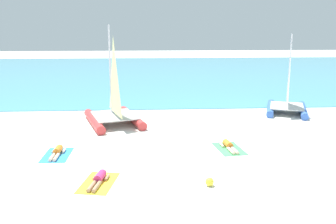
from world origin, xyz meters
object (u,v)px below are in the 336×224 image
Objects in this scene: towel_left at (57,155)px; beach_ball at (210,182)px; towel_middle at (98,183)px; sunbather_right at (229,146)px; sailboat_red at (114,110)px; sailboat_blue at (287,102)px; towel_right at (229,149)px; sunbather_left at (57,152)px; sunbather_middle at (99,179)px.

towel_left is 6.38× the size of beach_ball.
towel_middle is 3.93m from beach_ball.
towel_middle is at bearing -154.95° from sunbather_right.
sailboat_red is at bearing 133.42° from sunbather_right.
sailboat_blue reaches higher than sunbather_right.
towel_right is (5.46, 3.35, 0.00)m from towel_middle.
sailboat_blue is 12.54m from beach_ball.
sailboat_red is at bearing 68.08° from sunbather_left.
towel_right is at bearing -108.04° from sailboat_blue.
sailboat_red reaches higher than beach_ball.
sailboat_blue is at bearing 43.22° from towel_middle.
sailboat_blue is 11.00m from sailboat_red.
towel_middle is at bearing -116.79° from sailboat_blue.
towel_left is (-2.03, -5.02, -0.82)m from sailboat_red.
beach_ball is at bearing -29.93° from sunbather_left.
sunbather_middle is at bearing -116.94° from sailboat_blue.
towel_left is at bearing 136.87° from sunbather_middle.
sailboat_red reaches higher than sailboat_blue.
towel_left is 1.00× the size of towel_right.
sunbather_middle is (0.13, -7.95, -0.69)m from sailboat_red.
sunbather_middle reaches higher than towel_right.
sailboat_blue reaches higher than sunbather_left.
towel_middle is 6.43m from sunbather_right.
towel_middle is at bearing -90.00° from sunbather_middle.
towel_left is at bearing -90.00° from sunbather_left.
sunbather_left reaches higher than towel_right.
beach_ball is (6.04, -3.53, 0.02)m from sunbather_left.
towel_middle is 1.00× the size of towel_right.
sunbather_left and sunbather_middle have the same top height.
beach_ball reaches higher than towel_left.
sunbather_left is at bearing 175.70° from sunbather_right.
sailboat_blue is at bearing 57.13° from beach_ball.
sunbather_left is (-2.03, -4.96, -0.69)m from sailboat_red.
towel_middle is 1.21× the size of sunbather_right.
towel_right is at bearing -90.00° from sunbather_right.
sailboat_red is at bearing -149.33° from sailboat_blue.
sailboat_blue is 14.64m from sunbather_middle.
sunbather_right reaches higher than towel_left.
towel_middle is 6.38× the size of beach_ball.
beach_ball is (-1.56, -3.83, 0.14)m from towel_right.
towel_left is 1.22× the size of sunbather_left.
sunbather_left is 0.82× the size of towel_right.
beach_ball is at bearing 2.52° from sunbather_middle.
sunbather_right is (7.60, 0.37, 0.00)m from sunbather_left.
beach_ball is (4.01, -8.48, -0.67)m from sailboat_red.
beach_ball is (3.90, -0.47, 0.14)m from towel_middle.
towel_left is at bearing -129.58° from sailboat_red.
towel_left is 3.68m from towel_middle.
towel_middle is at bearing -54.29° from towel_left.
sunbather_middle is at bearing 79.59° from towel_middle.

